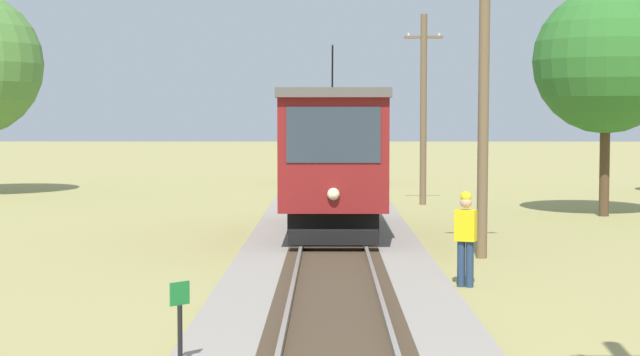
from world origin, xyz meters
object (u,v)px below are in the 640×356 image
object	(u,v)px
utility_pole_mid	(423,107)
track_worker	(466,234)
red_tram	(333,154)
trackside_signal_marker	(180,324)
utility_pole_near_tram	(484,76)
tree_right_near	(606,61)
freight_car	(331,151)

from	to	relation	value
utility_pole_mid	track_worker	distance (m)	18.39
red_tram	trackside_signal_marker	bearing A→B (deg)	-97.39
red_tram	utility_pole_near_tram	xyz separation A→B (m)	(3.33, -4.00, 1.88)
tree_right_near	track_worker	bearing A→B (deg)	-114.42
utility_pole_mid	trackside_signal_marker	size ratio (longest dim) A/B	5.83
red_tram	utility_pole_near_tram	world-z (taller)	utility_pole_near_tram
freight_car	track_worker	world-z (taller)	freight_car
freight_car	utility_pole_mid	world-z (taller)	utility_pole_mid
freight_car	utility_pole_mid	size ratio (longest dim) A/B	0.76
utility_pole_near_tram	freight_car	bearing A→B (deg)	96.98
utility_pole_mid	trackside_signal_marker	bearing A→B (deg)	-101.82
freight_car	tree_right_near	xyz separation A→B (m)	(8.74, -17.18, 3.40)
utility_pole_near_tram	utility_pole_mid	bearing A→B (deg)	90.00
utility_pole_mid	tree_right_near	size ratio (longest dim) A/B	0.94
utility_pole_near_tram	track_worker	xyz separation A→B (m)	(-0.89, -3.85, -3.09)
track_worker	red_tram	bearing A→B (deg)	38.29
utility_pole_mid	track_worker	size ratio (longest dim) A/B	3.86
trackside_signal_marker	utility_pole_mid	bearing A→B (deg)	78.18
track_worker	utility_pole_near_tram	bearing A→B (deg)	8.00
utility_pole_mid	track_worker	xyz separation A→B (m)	(-0.89, -18.19, -2.55)
utility_pole_near_tram	trackside_signal_marker	xyz separation A→B (m)	(-5.22, -10.63, -3.41)
trackside_signal_marker	track_worker	bearing A→B (deg)	57.44
utility_pole_near_tram	utility_pole_mid	xyz separation A→B (m)	(0.00, 14.34, -0.54)
freight_car	tree_right_near	world-z (taller)	tree_right_near
freight_car	utility_pole_near_tram	size ratio (longest dim) A/B	0.65
red_tram	utility_pole_mid	world-z (taller)	utility_pole_mid
red_tram	trackside_signal_marker	world-z (taller)	red_tram
freight_car	utility_pole_mid	distance (m)	13.44
utility_pole_mid	tree_right_near	world-z (taller)	tree_right_near
trackside_signal_marker	track_worker	distance (m)	8.05
red_tram	freight_car	xyz separation A→B (m)	(-0.00, 23.21, -0.64)
utility_pole_near_tram	track_worker	world-z (taller)	utility_pole_near_tram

